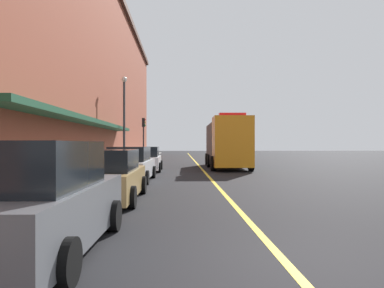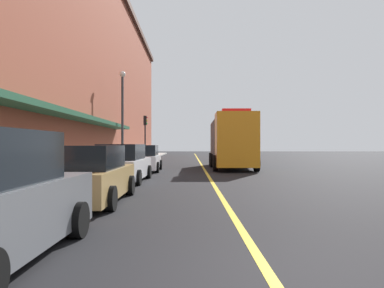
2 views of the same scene
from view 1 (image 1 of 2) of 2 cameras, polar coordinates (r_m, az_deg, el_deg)
name	(u,v)px [view 1 (image 1 of 2)]	position (r m, az deg, el deg)	size (l,w,h in m)	color
ground_plane	(198,164)	(29.89, 0.97, -3.42)	(112.00, 112.00, 0.00)	black
sidewalk_left	(126,164)	(30.19, -10.88, -3.25)	(2.40, 70.00, 0.15)	#9E9B93
lane_center_stripe	(198,164)	(29.89, 0.97, -3.42)	(0.16, 70.00, 0.01)	gold
brick_building_left	(40,67)	(31.65, -24.01, 11.61)	(12.71, 64.00, 16.30)	brown
parked_car_0	(37,202)	(6.27, -24.47, -8.72)	(2.22, 4.55, 1.86)	#595B60
parked_car_1	(108,177)	(11.26, -13.74, -5.30)	(2.09, 4.58, 1.63)	#A5844C
parked_car_2	(131,165)	(16.81, -10.16, -3.46)	(2.18, 4.83, 1.67)	silver
parked_car_3	(146,160)	(22.92, -7.74, -2.58)	(2.17, 4.32, 1.62)	silver
utility_truck	(226,144)	(25.82, 5.77, 0.08)	(2.96, 8.80, 3.84)	orange
parking_meter_0	(85,163)	(14.18, -17.40, -3.01)	(0.14, 0.18, 1.33)	#4C4C51
parking_meter_1	(53,169)	(10.89, -22.20, -3.95)	(0.14, 0.18, 1.33)	#4C4C51
street_lamp_left	(124,111)	(27.50, -11.24, 5.45)	(0.44, 0.44, 6.94)	#33383D
traffic_light_near	(144,131)	(35.56, -8.07, 2.22)	(0.38, 0.36, 4.30)	#232326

